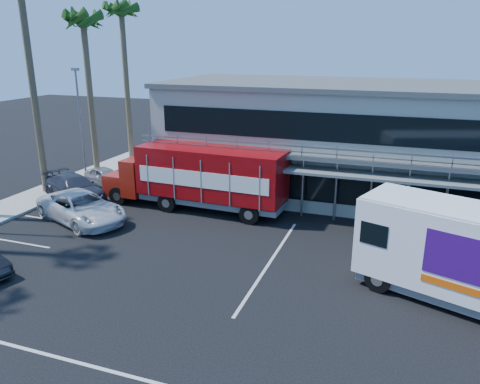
% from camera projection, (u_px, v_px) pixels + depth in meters
% --- Properties ---
extents(ground, '(120.00, 120.00, 0.00)m').
position_uv_depth(ground, '(205.00, 284.00, 19.66)').
color(ground, black).
rests_on(ground, ground).
extents(building, '(22.40, 12.00, 7.30)m').
position_uv_depth(building, '(336.00, 138.00, 31.00)').
color(building, gray).
rests_on(building, ground).
extents(curb_strip, '(3.00, 32.00, 0.16)m').
position_uv_depth(curb_strip, '(27.00, 201.00, 29.80)').
color(curb_strip, '#A5A399').
rests_on(curb_strip, ground).
extents(palm_e, '(2.80, 2.80, 12.25)m').
position_uv_depth(palm_e, '(84.00, 30.00, 32.81)').
color(palm_e, brown).
rests_on(palm_e, ground).
extents(palm_f, '(2.80, 2.80, 13.25)m').
position_uv_depth(palm_f, '(122.00, 20.00, 37.60)').
color(palm_f, brown).
rests_on(palm_f, ground).
extents(light_pole_far, '(0.50, 0.25, 8.09)m').
position_uv_depth(light_pole_far, '(80.00, 121.00, 32.70)').
color(light_pole_far, gray).
rests_on(light_pole_far, ground).
extents(red_truck, '(11.57, 3.23, 3.86)m').
position_uv_depth(red_truck, '(200.00, 176.00, 27.96)').
color(red_truck, '#9A180C').
rests_on(red_truck, ground).
extents(white_van, '(8.38, 5.25, 3.87)m').
position_uv_depth(white_van, '(466.00, 255.00, 17.67)').
color(white_van, white).
rests_on(white_van, ground).
extents(parked_car_c, '(6.62, 4.85, 1.67)m').
position_uv_depth(parked_car_c, '(82.00, 207.00, 26.38)').
color(parked_car_c, silver).
rests_on(parked_car_c, ground).
extents(parked_car_d, '(5.75, 4.09, 1.55)m').
position_uv_depth(parked_car_d, '(74.00, 188.00, 30.22)').
color(parked_car_d, '#2D2F3C').
rests_on(parked_car_d, ground).
extents(parked_car_e, '(4.14, 2.94, 1.31)m').
position_uv_depth(parked_car_e, '(106.00, 177.00, 33.10)').
color(parked_car_e, gray).
rests_on(parked_car_e, ground).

